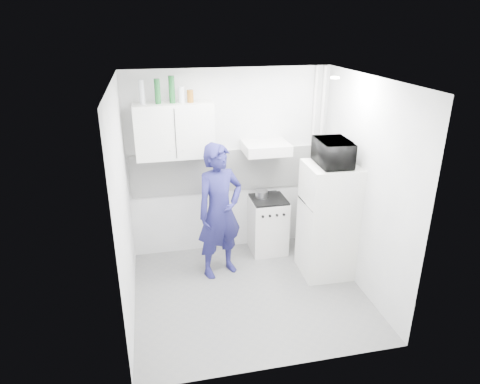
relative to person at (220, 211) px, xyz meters
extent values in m
plane|color=slate|center=(0.27, -0.57, -0.89)|extent=(2.80, 2.80, 0.00)
plane|color=white|center=(0.27, -0.57, 1.71)|extent=(2.80, 2.80, 0.00)
plane|color=silver|center=(0.27, 0.68, 0.41)|extent=(2.80, 0.00, 2.80)
plane|color=silver|center=(-1.13, -0.57, 0.41)|extent=(0.00, 2.60, 2.60)
plane|color=silver|center=(1.67, -0.57, 0.41)|extent=(0.00, 2.60, 2.60)
imported|color=#1B1A50|center=(0.00, 0.00, 0.00)|extent=(0.77, 0.64, 1.79)
cube|color=silver|center=(0.77, 0.43, -0.50)|extent=(0.50, 0.50, 0.80)
cube|color=white|center=(1.37, -0.27, -0.14)|extent=(0.65, 0.65, 1.52)
cube|color=black|center=(0.77, 0.43, -0.08)|extent=(0.48, 0.48, 0.03)
cylinder|color=silver|center=(0.69, 0.50, -0.02)|extent=(0.18, 0.18, 0.10)
imported|color=black|center=(1.37, -0.27, 0.78)|extent=(0.58, 0.41, 0.31)
cylinder|color=#B2B7BC|center=(-0.85, 0.51, 1.45)|extent=(0.07, 0.07, 0.30)
cylinder|color=#144C1E|center=(-0.66, 0.51, 1.46)|extent=(0.07, 0.07, 0.30)
cylinder|color=#144C1E|center=(-0.49, 0.51, 1.47)|extent=(0.08, 0.08, 0.34)
cylinder|color=#B2B7BC|center=(-0.37, 0.51, 1.41)|extent=(0.08, 0.08, 0.20)
cylinder|color=brown|center=(-0.26, 0.51, 1.38)|extent=(0.08, 0.08, 0.16)
cube|color=white|center=(-0.48, 0.51, 0.96)|extent=(1.00, 0.35, 0.70)
cube|color=silver|center=(0.72, 0.43, 0.68)|extent=(0.60, 0.50, 0.14)
cube|color=white|center=(0.27, 0.67, 0.31)|extent=(2.74, 0.03, 0.60)
cylinder|color=silver|center=(1.57, 0.60, 0.41)|extent=(0.05, 0.05, 2.60)
cylinder|color=silver|center=(1.45, 0.60, 0.41)|extent=(0.04, 0.04, 2.60)
cylinder|color=white|center=(1.27, -0.37, 1.68)|extent=(0.10, 0.10, 0.02)
camera|label=1|loc=(-0.80, -4.90, 2.28)|focal=32.00mm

